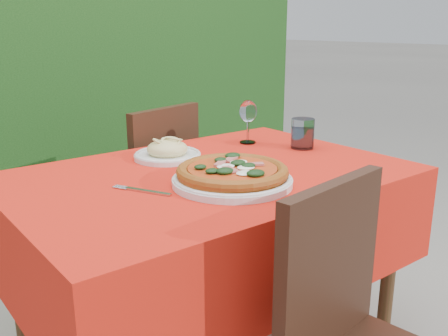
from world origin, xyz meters
TOP-DOWN VIEW (x-y plane):
  - hedge at (0.00, 1.55)m, footprint 3.20×0.55m
  - dining_table at (0.00, 0.00)m, footprint 1.26×0.86m
  - chair_far at (0.14, 0.63)m, footprint 0.48×0.48m
  - pizza_plate at (-0.03, -0.15)m, footprint 0.38×0.38m
  - pasta_plate at (-0.02, 0.23)m, footprint 0.24×0.24m
  - water_glass at (0.47, 0.04)m, footprint 0.09×0.09m
  - wine_glass at (0.36, 0.23)m, footprint 0.07×0.07m
  - fork at (-0.26, -0.06)m, footprint 0.12×0.19m

SIDE VIEW (x-z plane):
  - chair_far at x=0.14m, z-range 0.06..0.93m
  - dining_table at x=0.00m, z-range 0.22..0.97m
  - fork at x=-0.26m, z-range 0.75..0.75m
  - pasta_plate at x=-0.02m, z-range 0.74..0.81m
  - pizza_plate at x=-0.03m, z-range 0.75..0.81m
  - water_glass at x=0.47m, z-range 0.74..0.86m
  - wine_glass at x=0.36m, z-range 0.78..0.96m
  - hedge at x=0.00m, z-range 0.03..1.81m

